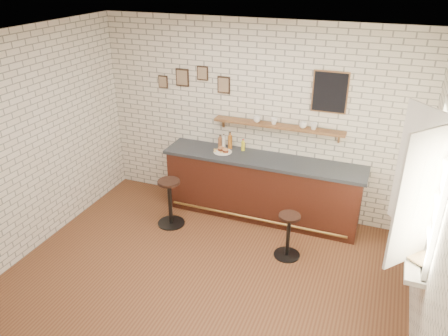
{
  "coord_description": "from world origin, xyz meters",
  "views": [
    {
      "loc": [
        1.88,
        -4.13,
        3.75
      ],
      "look_at": [
        -0.08,
        0.9,
        1.15
      ],
      "focal_mm": 35.0,
      "sensor_mm": 36.0,
      "label": 1
    }
  ],
  "objects_px": {
    "sandwich_plate": "(223,152)",
    "bar_stool_right": "(288,234)",
    "bar_counter": "(262,187)",
    "bitters_bottle_white": "(224,142)",
    "condiment_bottle_yellow": "(243,146)",
    "shelf_cup_d": "(314,126)",
    "bitters_bottle_brown": "(220,142)",
    "bar_stool_left": "(170,201)",
    "book_upper": "(414,253)",
    "shelf_cup_b": "(274,121)",
    "shelf_cup_c": "(303,125)",
    "bitters_bottle_amber": "(230,142)",
    "shelf_cup_a": "(257,119)",
    "book_lower": "(413,254)",
    "ciabatta_sandwich": "(223,150)"
  },
  "relations": [
    {
      "from": "ciabatta_sandwich",
      "to": "book_lower",
      "type": "xyz_separation_m",
      "value": [
        2.78,
        -1.62,
        -0.12
      ]
    },
    {
      "from": "bar_stool_right",
      "to": "shelf_cup_d",
      "type": "height_order",
      "value": "shelf_cup_d"
    },
    {
      "from": "ciabatta_sandwich",
      "to": "shelf_cup_a",
      "type": "bearing_deg",
      "value": 23.89
    },
    {
      "from": "sandwich_plate",
      "to": "bitters_bottle_white",
      "type": "xyz_separation_m",
      "value": [
        -0.05,
        0.18,
        0.09
      ]
    },
    {
      "from": "condiment_bottle_yellow",
      "to": "shelf_cup_d",
      "type": "bearing_deg",
      "value": 1.41
    },
    {
      "from": "bar_stool_right",
      "to": "book_lower",
      "type": "height_order",
      "value": "book_lower"
    },
    {
      "from": "bitters_bottle_brown",
      "to": "shelf_cup_d",
      "type": "distance_m",
      "value": 1.53
    },
    {
      "from": "ciabatta_sandwich",
      "to": "bar_stool_left",
      "type": "height_order",
      "value": "ciabatta_sandwich"
    },
    {
      "from": "bar_counter",
      "to": "bar_stool_right",
      "type": "distance_m",
      "value": 1.11
    },
    {
      "from": "bar_stool_right",
      "to": "shelf_cup_c",
      "type": "relative_size",
      "value": 5.88
    },
    {
      "from": "bitters_bottle_brown",
      "to": "book_upper",
      "type": "bearing_deg",
      "value": -31.91
    },
    {
      "from": "ciabatta_sandwich",
      "to": "bitters_bottle_amber",
      "type": "bearing_deg",
      "value": 75.73
    },
    {
      "from": "book_lower",
      "to": "bar_stool_left",
      "type": "bearing_deg",
      "value": 165.08
    },
    {
      "from": "condiment_bottle_yellow",
      "to": "shelf_cup_c",
      "type": "relative_size",
      "value": 1.69
    },
    {
      "from": "bitters_bottle_brown",
      "to": "bar_stool_left",
      "type": "height_order",
      "value": "bitters_bottle_brown"
    },
    {
      "from": "bitters_bottle_brown",
      "to": "shelf_cup_d",
      "type": "height_order",
      "value": "shelf_cup_d"
    },
    {
      "from": "shelf_cup_a",
      "to": "shelf_cup_b",
      "type": "bearing_deg",
      "value": -23.17
    },
    {
      "from": "bar_stool_left",
      "to": "shelf_cup_d",
      "type": "xyz_separation_m",
      "value": [
        1.91,
        0.94,
        1.14
      ]
    },
    {
      "from": "shelf_cup_a",
      "to": "shelf_cup_b",
      "type": "distance_m",
      "value": 0.27
    },
    {
      "from": "ciabatta_sandwich",
      "to": "book_lower",
      "type": "distance_m",
      "value": 3.22
    },
    {
      "from": "bitters_bottle_brown",
      "to": "bar_stool_right",
      "type": "distance_m",
      "value": 1.92
    },
    {
      "from": "ciabatta_sandwich",
      "to": "bitters_bottle_amber",
      "type": "xyz_separation_m",
      "value": [
        0.05,
        0.18,
        0.07
      ]
    },
    {
      "from": "ciabatta_sandwich",
      "to": "bitters_bottle_white",
      "type": "xyz_separation_m",
      "value": [
        -0.06,
        0.18,
        0.05
      ]
    },
    {
      "from": "shelf_cup_b",
      "to": "shelf_cup_c",
      "type": "xyz_separation_m",
      "value": [
        0.44,
        0.0,
        -0.0
      ]
    },
    {
      "from": "sandwich_plate",
      "to": "book_lower",
      "type": "distance_m",
      "value": 3.22
    },
    {
      "from": "book_upper",
      "to": "shelf_cup_a",
      "type": "bearing_deg",
      "value": 177.19
    },
    {
      "from": "bitters_bottle_amber",
      "to": "condiment_bottle_yellow",
      "type": "height_order",
      "value": "bitters_bottle_amber"
    },
    {
      "from": "condiment_bottle_yellow",
      "to": "shelf_cup_c",
      "type": "distance_m",
      "value": 1.02
    },
    {
      "from": "sandwich_plate",
      "to": "bar_stool_right",
      "type": "relative_size",
      "value": 0.43
    },
    {
      "from": "bitters_bottle_amber",
      "to": "shelf_cup_c",
      "type": "xyz_separation_m",
      "value": [
        1.13,
        0.03,
        0.42
      ]
    },
    {
      "from": "shelf_cup_b",
      "to": "shelf_cup_d",
      "type": "distance_m",
      "value": 0.59
    },
    {
      "from": "bar_stool_left",
      "to": "shelf_cup_c",
      "type": "xyz_separation_m",
      "value": [
        1.76,
        0.94,
        1.14
      ]
    },
    {
      "from": "bitters_bottle_amber",
      "to": "shelf_cup_b",
      "type": "relative_size",
      "value": 2.74
    },
    {
      "from": "shelf_cup_d",
      "to": "book_upper",
      "type": "relative_size",
      "value": 0.42
    },
    {
      "from": "bitters_bottle_brown",
      "to": "bitters_bottle_white",
      "type": "relative_size",
      "value": 0.89
    },
    {
      "from": "shelf_cup_a",
      "to": "bar_stool_left",
      "type": "bearing_deg",
      "value": -161.33
    },
    {
      "from": "shelf_cup_a",
      "to": "book_lower",
      "type": "relative_size",
      "value": 0.55
    },
    {
      "from": "shelf_cup_c",
      "to": "shelf_cup_d",
      "type": "bearing_deg",
      "value": -78.32
    },
    {
      "from": "shelf_cup_d",
      "to": "book_lower",
      "type": "xyz_separation_m",
      "value": [
        1.45,
        -1.82,
        -0.61
      ]
    },
    {
      "from": "shelf_cup_a",
      "to": "book_lower",
      "type": "bearing_deg",
      "value": -61.48
    },
    {
      "from": "sandwich_plate",
      "to": "bitters_bottle_amber",
      "type": "xyz_separation_m",
      "value": [
        0.06,
        0.18,
        0.11
      ]
    },
    {
      "from": "ciabatta_sandwich",
      "to": "shelf_cup_c",
      "type": "height_order",
      "value": "shelf_cup_c"
    },
    {
      "from": "shelf_cup_a",
      "to": "book_upper",
      "type": "distance_m",
      "value": 3.01
    },
    {
      "from": "bar_counter",
      "to": "bitters_bottle_white",
      "type": "xyz_separation_m",
      "value": [
        -0.71,
        0.17,
        0.6
      ]
    },
    {
      "from": "book_upper",
      "to": "bar_stool_right",
      "type": "bearing_deg",
      "value": -171.17
    },
    {
      "from": "bitters_bottle_white",
      "to": "bar_stool_right",
      "type": "xyz_separation_m",
      "value": [
        1.36,
        -1.06,
        -0.75
      ]
    },
    {
      "from": "condiment_bottle_yellow",
      "to": "bar_stool_left",
      "type": "height_order",
      "value": "condiment_bottle_yellow"
    },
    {
      "from": "bar_counter",
      "to": "bitters_bottle_brown",
      "type": "bearing_deg",
      "value": 167.24
    },
    {
      "from": "condiment_bottle_yellow",
      "to": "bar_stool_left",
      "type": "xyz_separation_m",
      "value": [
        -0.85,
        -0.92,
        -0.69
      ]
    },
    {
      "from": "shelf_cup_d",
      "to": "book_upper",
      "type": "bearing_deg",
      "value": -86.34
    }
  ]
}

